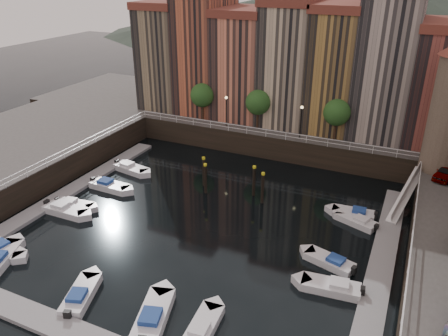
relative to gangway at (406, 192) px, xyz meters
The scene contains 25 objects.
ground 19.90m from the gangway, 149.68° to the right, with size 200.00×200.00×0.00m, color black.
quay_far 23.42m from the gangway, 136.90° to the left, with size 80.00×20.00×3.00m, color black.
dock_left 35.11m from the gangway, 161.72° to the right, with size 2.00×28.00×0.35m, color gray.
dock_right 11.17m from the gangway, 94.68° to the right, with size 2.00×28.00×0.35m, color gray.
mountains 101.35m from the gangway, 98.75° to the left, with size 145.00×100.00×18.00m.
far_terrace 21.31m from the gangway, 135.61° to the left, with size 48.70×10.30×17.50m.
promenade_trees 20.71m from the gangway, 156.02° to the left, with size 21.20×3.20×5.20m.
street_lamps 19.88m from the gangway, 158.31° to the left, with size 10.36×0.36×4.18m.
railings 17.95m from the gangway, 163.35° to the right, with size 36.08×34.04×0.52m.
gangway is the anchor object (origin of this frame).
mooring_pilings 17.80m from the gangway, 165.52° to the right, with size 7.63×1.99×3.78m.
boat_left_0 37.90m from the gangway, 143.87° to the right, with size 4.39×2.03×0.99m.
boat_left_1 34.13m from the gangway, 153.74° to the right, with size 4.96×1.86×1.14m.
boat_left_2 33.60m from the gangway, 155.61° to the right, with size 4.33×2.04×0.97m.
boat_left_3 31.24m from the gangway, 163.20° to the right, with size 4.91×1.89×1.12m.
boat_left_4 30.81m from the gangway, behind, with size 4.98×2.50×1.12m.
boat_right_1 15.95m from the gangway, 104.40° to the right, with size 4.77×2.16×1.08m.
boat_right_2 13.26m from the gangway, 111.20° to the right, with size 4.47×2.66×1.00m.
boat_right_3 6.46m from the gangway, 127.86° to the right, with size 4.29×2.80×0.97m.
boat_right_4 5.83m from the gangway, 140.50° to the right, with size 4.34×1.83×0.98m.
boat_near_0 37.87m from the gangway, 141.92° to the right, with size 3.27×4.96×1.12m.
boat_near_1 31.79m from the gangway, 130.59° to the right, with size 3.03×4.78×1.07m.
boat_near_2 27.86m from the gangway, 121.58° to the right, with size 3.27×5.41×1.21m.
boat_near_3 25.73m from the gangway, 115.38° to the right, with size 2.00×4.61×1.04m.
car_a 4.37m from the gangway, 35.22° to the left, with size 1.61×3.99×1.36m, color gray.
Camera 1 is at (16.63, -32.54, 22.54)m, focal length 35.00 mm.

